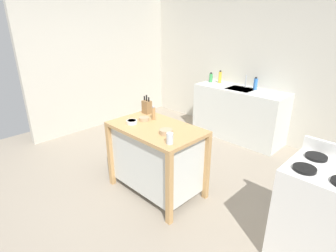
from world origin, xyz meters
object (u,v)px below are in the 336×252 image
at_px(sink_faucet, 246,81).
at_px(stove, 317,215).
at_px(bottle_spray_cleaner, 211,78).
at_px(bowl_stoneware_deep, 144,119).
at_px(kitchen_island, 156,156).
at_px(pepper_grinder, 154,113).
at_px(bottle_hand_soap, 255,84).
at_px(bottle_dish_soap, 220,77).
at_px(bowl_ceramic_wide, 132,122).
at_px(knife_block, 147,107).
at_px(drinking_cup, 170,138).
at_px(trash_bin, 123,146).
at_px(bowl_ceramic_small, 166,132).

bearing_deg(sink_faucet, stove, -46.86).
bearing_deg(bottle_spray_cleaner, bowl_stoneware_deep, -74.63).
height_order(kitchen_island, bowl_stoneware_deep, bowl_stoneware_deep).
relative_size(pepper_grinder, bottle_hand_soap, 0.85).
relative_size(bowl_stoneware_deep, bottle_dish_soap, 0.55).
relative_size(bowl_ceramic_wide, bottle_hand_soap, 0.60).
bearing_deg(stove, pepper_grinder, -175.81).
relative_size(knife_block, stove, 0.24).
bearing_deg(drinking_cup, kitchen_island, 153.83).
bearing_deg(knife_block, drinking_cup, -27.64).
bearing_deg(stove, knife_block, -178.96).
height_order(pepper_grinder, trash_bin, pepper_grinder).
distance_m(drinking_cup, bottle_dish_soap, 2.76).
distance_m(kitchen_island, stove, 1.76).
bearing_deg(bottle_dish_soap, pepper_grinder, -76.93).
relative_size(bowl_stoneware_deep, stove, 0.12).
bearing_deg(bottle_hand_soap, sink_faucet, 171.41).
distance_m(kitchen_island, bowl_ceramic_wide, 0.51).
height_order(knife_block, bowl_ceramic_wide, knife_block).
xyz_separation_m(drinking_cup, pepper_grinder, (-0.63, 0.36, 0.03)).
relative_size(drinking_cup, trash_bin, 0.18).
height_order(bowl_ceramic_wide, stove, stove).
height_order(bowl_ceramic_small, trash_bin, bowl_ceramic_small).
bearing_deg(pepper_grinder, kitchen_island, -35.99).
distance_m(kitchen_island, bowl_stoneware_deep, 0.48).
relative_size(bottle_hand_soap, bottle_dish_soap, 0.92).
bearing_deg(kitchen_island, knife_block, 150.93).
distance_m(trash_bin, bottle_dish_soap, 2.34).
relative_size(knife_block, bottle_dish_soap, 1.07).
distance_m(bowl_stoneware_deep, trash_bin, 0.80).
xyz_separation_m(drinking_cup, sink_faucet, (-0.61, 2.54, 0.09)).
distance_m(knife_block, sink_faucet, 2.10).
bearing_deg(knife_block, bottle_hand_soap, 77.02).
distance_m(drinking_cup, bottle_hand_soap, 2.54).
bearing_deg(bowl_ceramic_wide, sink_faucet, 87.58).
bearing_deg(trash_bin, knife_block, 25.39).
bearing_deg(bottle_spray_cleaner, bowl_ceramic_wide, -76.22).
bearing_deg(bowl_ceramic_small, stove, 13.12).
xyz_separation_m(kitchen_island, pepper_grinder, (-0.20, 0.14, 0.47)).
xyz_separation_m(pepper_grinder, bottle_spray_cleaner, (-0.66, 2.09, 0.04)).
bearing_deg(bottle_hand_soap, bowl_stoneware_deep, -97.17).
xyz_separation_m(bowl_ceramic_wide, stove, (2.02, 0.42, -0.44)).
bearing_deg(drinking_cup, bottle_spray_cleaner, 117.84).
distance_m(bowl_stoneware_deep, pepper_grinder, 0.14).
bearing_deg(bottle_spray_cleaner, stove, -36.87).
bearing_deg(bottle_spray_cleaner, bottle_hand_soap, 3.92).
distance_m(bowl_ceramic_wide, trash_bin, 0.82).
height_order(bottle_dish_soap, bottle_spray_cleaner, bottle_dish_soap).
bearing_deg(knife_block, bowl_ceramic_wide, -66.63).
distance_m(bowl_ceramic_small, pepper_grinder, 0.48).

